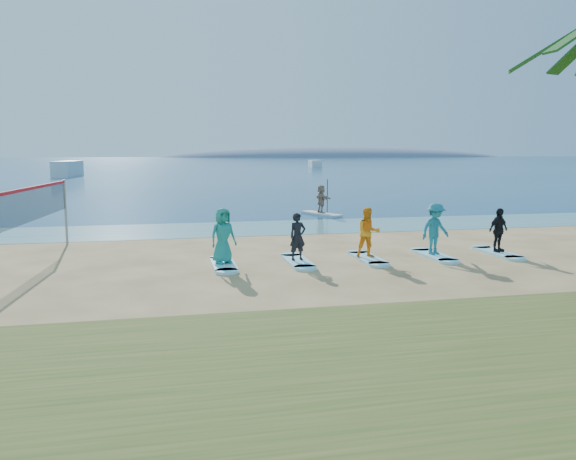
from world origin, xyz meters
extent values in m
plane|color=tan|center=(0.00, 0.00, 0.00)|extent=(600.00, 600.00, 0.00)
plane|color=teal|center=(0.00, 10.50, 0.01)|extent=(600.00, 600.00, 0.00)
plane|color=navy|center=(0.00, 160.00, 0.01)|extent=(600.00, 600.00, 0.00)
ellipsoid|color=slate|center=(95.00, 300.00, 0.00)|extent=(220.00, 56.00, 18.00)
cylinder|color=gray|center=(-7.52, 7.47, 1.25)|extent=(0.09, 0.09, 2.50)
cube|color=black|center=(-7.93, 2.99, 1.90)|extent=(0.86, 8.96, 1.00)
cube|color=red|center=(-7.93, 2.99, 2.42)|extent=(0.89, 8.97, 0.10)
cube|color=silver|center=(4.76, 15.11, 0.06)|extent=(1.76, 3.05, 0.12)
imported|color=tan|center=(4.76, 15.11, 0.90)|extent=(0.78, 1.52, 1.57)
cube|color=silver|center=(-17.01, 67.66, 0.00)|extent=(3.29, 7.75, 2.18)
cube|color=silver|center=(28.69, 105.84, 0.00)|extent=(2.90, 6.74, 1.53)
cube|color=#A4F2FF|center=(-2.05, 2.15, 0.04)|extent=(0.70, 2.20, 0.09)
imported|color=teal|center=(-2.05, 2.15, 0.96)|extent=(1.00, 0.85, 1.74)
cube|color=#A4F2FF|center=(0.34, 2.15, 0.04)|extent=(0.70, 2.20, 0.09)
imported|color=black|center=(0.34, 2.15, 0.85)|extent=(0.63, 0.48, 1.53)
cube|color=#A4F2FF|center=(2.74, 2.15, 0.04)|extent=(0.70, 2.20, 0.09)
imported|color=orange|center=(2.74, 2.15, 0.91)|extent=(0.84, 0.68, 1.65)
cube|color=#A4F2FF|center=(5.13, 2.15, 0.04)|extent=(0.70, 2.20, 0.09)
imported|color=teal|center=(5.13, 2.15, 0.96)|extent=(1.27, 0.95, 1.75)
cube|color=#A4F2FF|center=(7.52, 2.15, 0.04)|extent=(0.70, 2.20, 0.09)
imported|color=black|center=(7.52, 2.15, 0.85)|extent=(0.97, 0.65, 1.53)
camera|label=1|loc=(-3.74, -15.14, 3.58)|focal=35.00mm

